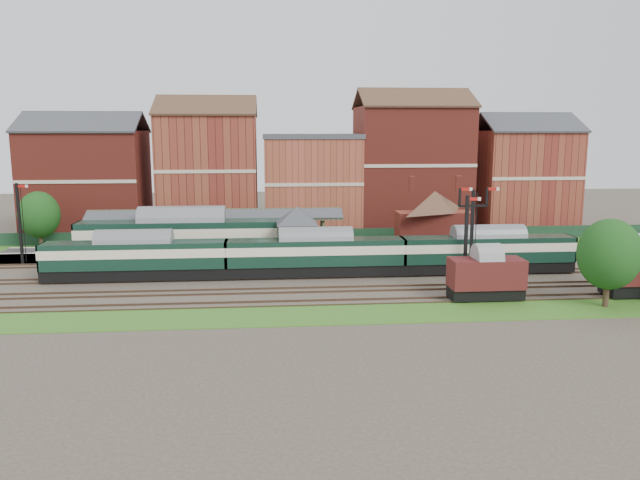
{
  "coord_description": "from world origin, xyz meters",
  "views": [
    {
      "loc": [
        -5.88,
        -54.79,
        13.05
      ],
      "look_at": [
        -0.92,
        2.0,
        3.0
      ],
      "focal_mm": 35.0,
      "sensor_mm": 36.0,
      "label": 1
    }
  ],
  "objects": [
    {
      "name": "grass_front",
      "position": [
        0.0,
        -12.0,
        0.03
      ],
      "size": [
        90.0,
        5.0,
        0.06
      ],
      "primitive_type": "cube",
      "color": "#2D6619",
      "rests_on": "ground"
    },
    {
      "name": "brick_hut",
      "position": [
        5.0,
        3.25,
        1.2
      ],
      "size": [
        3.2,
        2.64,
        2.94
      ],
      "color": "maroon",
      "rests_on": "ground"
    },
    {
      "name": "goods_van_a",
      "position": [
        11.07,
        -9.0,
        1.96
      ],
      "size": [
        5.66,
        2.45,
        3.43
      ],
      "color": "black",
      "rests_on": "ground"
    },
    {
      "name": "tree_far",
      "position": [
        19.31,
        -11.79,
        4.04
      ],
      "size": [
        4.58,
        4.58,
        6.69
      ],
      "color": "#382619",
      "rests_on": "ground"
    },
    {
      "name": "platform_railcar",
      "position": [
        -14.06,
        6.5,
        2.71
      ],
      "size": [
        20.25,
        3.19,
        4.66
      ],
      "color": "black",
      "rests_on": "ground"
    },
    {
      "name": "fence",
      "position": [
        0.0,
        18.0,
        0.75
      ],
      "size": [
        90.0,
        0.12,
        1.5
      ],
      "primitive_type": "cube",
      "color": "#193823",
      "rests_on": "ground"
    },
    {
      "name": "semaphore_siding",
      "position": [
        10.02,
        -7.0,
        4.16
      ],
      "size": [
        1.23,
        0.25,
        8.0
      ],
      "color": "black",
      "rests_on": "ground"
    },
    {
      "name": "platform",
      "position": [
        -5.0,
        9.75,
        0.5
      ],
      "size": [
        55.0,
        3.4,
        1.0
      ],
      "primitive_type": "cube",
      "color": "#2D2D2D",
      "rests_on": "ground"
    },
    {
      "name": "grass_back",
      "position": [
        0.0,
        16.0,
        0.03
      ],
      "size": [
        90.0,
        4.5,
        0.06
      ],
      "primitive_type": "cube",
      "color": "#2D6619",
      "rests_on": "ground"
    },
    {
      "name": "semaphore_bracket",
      "position": [
        12.04,
        -2.5,
        4.63
      ],
      "size": [
        3.6,
        0.25,
        8.18
      ],
      "color": "black",
      "rests_on": "ground"
    },
    {
      "name": "signal_box",
      "position": [
        -3.0,
        3.25,
        3.19
      ],
      "size": [
        5.4,
        5.4,
        6.0
      ],
      "color": "#59694A",
      "rests_on": "ground"
    },
    {
      "name": "dmu_train",
      "position": [
        -1.49,
        0.0,
        2.16
      ],
      "size": [
        47.74,
        2.51,
        3.67
      ],
      "color": "black",
      "rests_on": "ground"
    },
    {
      "name": "town_backdrop",
      "position": [
        -0.18,
        25.0,
        7.0
      ],
      "size": [
        69.0,
        10.0,
        16.0
      ],
      "color": "maroon",
      "rests_on": "ground"
    },
    {
      "name": "tree_back",
      "position": [
        -30.71,
        15.4,
        3.93
      ],
      "size": [
        4.45,
        4.45,
        6.5
      ],
      "color": "#382619",
      "rests_on": "ground"
    },
    {
      "name": "station_building",
      "position": [
        12.0,
        9.75,
        3.96
      ],
      "size": [
        8.1,
        8.1,
        5.9
      ],
      "color": "maroon",
      "rests_on": "platform"
    },
    {
      "name": "ground",
      "position": [
        0.0,
        0.0,
        0.0
      ],
      "size": [
        160.0,
        160.0,
        0.0
      ],
      "primitive_type": "plane",
      "color": "#473D33",
      "rests_on": "ground"
    },
    {
      "name": "canopy",
      "position": [
        -11.0,
        9.75,
        4.58
      ],
      "size": [
        26.0,
        3.89,
        4.08
      ],
      "color": "#424A2E",
      "rests_on": "platform"
    },
    {
      "name": "semaphore_platform_end",
      "position": [
        -29.98,
        8.0,
        4.16
      ],
      "size": [
        1.23,
        0.25,
        8.0
      ],
      "color": "black",
      "rests_on": "ground"
    }
  ]
}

